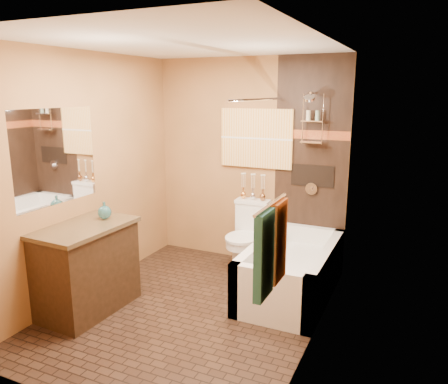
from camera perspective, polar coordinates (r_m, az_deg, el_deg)
The scene contains 23 objects.
floor at distance 4.46m, azimuth -4.38°, elevation -15.08°, with size 3.00×3.00×0.00m, color black.
wall_left at distance 4.72m, azimuth -17.49°, elevation 2.06°, with size 0.02×3.00×2.50m, color #AD7543.
wall_right at distance 3.61m, azimuth 12.18°, elevation -0.91°, with size 0.02×3.00×2.50m, color #AD7543.
wall_back at distance 5.36m, azimuth 3.20°, elevation 3.90°, with size 2.40×0.02×2.50m, color #AD7543.
wall_front at distance 2.86m, azimuth -19.61°, elevation -5.04°, with size 2.40×0.02×2.50m, color #AD7543.
ceiling at distance 3.96m, azimuth -5.04°, elevation 18.79°, with size 3.00×3.00×0.00m, color silver.
alcove_tile_back at distance 5.12m, azimuth 11.26°, elevation 3.23°, with size 0.85×0.01×2.50m, color black.
alcove_tile_right at distance 4.33m, azimuth 14.24°, elevation 1.30°, with size 0.01×1.50×2.50m, color black.
mosaic_band_back at distance 5.06m, azimuth 11.42°, elevation 7.35°, with size 0.85×0.01×0.10m, color maroon.
mosaic_band_right at distance 4.27m, azimuth 14.38°, elevation 6.18°, with size 0.01×1.50×0.10m, color maroon.
alcove_niche at distance 5.13m, azimuth 11.46°, elevation 2.10°, with size 0.50×0.01×0.25m, color black.
shower_fixtures at distance 4.95m, azimuth 11.45°, elevation 7.76°, with size 0.24×0.33×1.16m.
curtain_rod at distance 4.45m, azimuth 4.59°, elevation 11.97°, with size 0.03×0.03×1.55m, color silver.
towel_bar at distance 2.59m, azimuth 6.12°, elevation -1.62°, with size 0.02×0.02×0.55m, color silver.
towel_teal at distance 2.55m, azimuth 5.24°, elevation -8.21°, with size 0.05×0.22×0.52m, color #1D5563.
towel_rust at distance 2.78m, azimuth 7.05°, elevation -6.41°, with size 0.05×0.22×0.52m, color brown.
sunset_painting at distance 5.26m, azimuth 4.24°, elevation 7.01°, with size 0.90×0.04×0.70m, color gold.
vanity_mirror at distance 4.39m, azimuth -21.08°, elevation 4.31°, with size 0.01×1.00×0.90m, color white.
bathtub at distance 4.72m, azimuth 8.82°, elevation -10.60°, with size 0.80×1.50×0.55m.
toilet at distance 5.26m, azimuth 3.00°, elevation -5.71°, with size 0.42×0.61×0.81m.
vanity at distance 4.49m, azimuth -17.56°, elevation -9.41°, with size 0.63×1.00×0.86m.
teal_bottle at distance 4.47m, azimuth -15.35°, elevation -2.34°, with size 0.14×0.14×0.21m, color #226368, non-canonical shape.
bud_vases at distance 5.27m, azimuth 3.81°, elevation 0.78°, with size 0.32×0.07×0.31m.
Camera 1 is at (1.94, -3.42, 2.10)m, focal length 35.00 mm.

